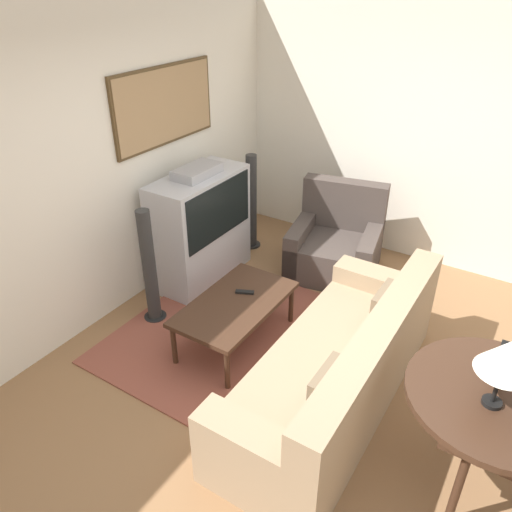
% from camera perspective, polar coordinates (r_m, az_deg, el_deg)
% --- Properties ---
extents(ground_plane, '(12.00, 12.00, 0.00)m').
position_cam_1_polar(ground_plane, '(4.01, 5.66, -15.89)').
color(ground_plane, '#8E6642').
extents(wall_back, '(12.00, 0.10, 2.70)m').
position_cam_1_polar(wall_back, '(4.44, -18.67, 8.52)').
color(wall_back, silver).
rests_on(wall_back, ground_plane).
extents(wall_right, '(0.06, 12.00, 2.70)m').
position_cam_1_polar(wall_right, '(5.51, 19.47, 12.41)').
color(wall_right, silver).
rests_on(wall_right, ground_plane).
extents(area_rug, '(2.03, 1.83, 0.01)m').
position_cam_1_polar(area_rug, '(4.56, -2.86, -8.97)').
color(area_rug, brown).
rests_on(area_rug, ground_plane).
extents(tv, '(1.09, 0.50, 1.23)m').
position_cam_1_polar(tv, '(5.12, -6.32, 3.32)').
color(tv, '#B7B7BC').
rests_on(tv, ground_plane).
extents(couch, '(2.27, 0.86, 0.84)m').
position_cam_1_polar(couch, '(3.82, 9.43, -12.72)').
color(couch, '#9E8466').
rests_on(couch, ground_plane).
extents(armchair, '(1.01, 1.05, 0.93)m').
position_cam_1_polar(armchair, '(5.41, 9.09, 1.18)').
color(armchair, '#473D38').
rests_on(armchair, ground_plane).
extents(coffee_table, '(1.11, 0.63, 0.43)m').
position_cam_1_polar(coffee_table, '(4.25, -2.37, -5.69)').
color(coffee_table, '#3D2619').
rests_on(coffee_table, ground_plane).
extents(console_table, '(1.04, 1.04, 0.76)m').
position_cam_1_polar(console_table, '(3.31, 25.75, -15.02)').
color(console_table, '#3D2619').
rests_on(console_table, ground_plane).
extents(table_lamp, '(0.30, 0.30, 0.45)m').
position_cam_1_polar(table_lamp, '(2.98, 26.73, -10.31)').
color(table_lamp, black).
rests_on(table_lamp, console_table).
extents(mantel_clock, '(0.14, 0.10, 0.19)m').
position_cam_1_polar(mantel_clock, '(3.37, 26.57, -10.61)').
color(mantel_clock, black).
rests_on(mantel_clock, console_table).
extents(remote, '(0.11, 0.16, 0.02)m').
position_cam_1_polar(remote, '(4.33, -1.30, -4.13)').
color(remote, black).
rests_on(remote, coffee_table).
extents(speaker_tower_left, '(0.21, 0.21, 1.12)m').
position_cam_1_polar(speaker_tower_left, '(4.56, -12.07, -1.55)').
color(speaker_tower_left, black).
rests_on(speaker_tower_left, ground_plane).
extents(speaker_tower_right, '(0.21, 0.21, 1.12)m').
position_cam_1_polar(speaker_tower_right, '(5.71, -0.53, 5.92)').
color(speaker_tower_right, black).
rests_on(speaker_tower_right, ground_plane).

